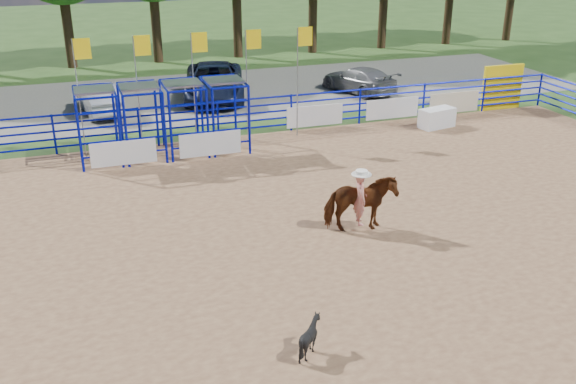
# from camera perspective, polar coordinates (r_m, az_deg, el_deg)

# --- Properties ---
(ground) EXTENTS (120.00, 120.00, 0.00)m
(ground) POSITION_cam_1_polar(r_m,az_deg,el_deg) (16.37, 1.84, -5.39)
(ground) COLOR #355421
(ground) RESTS_ON ground
(arena_dirt) EXTENTS (30.00, 20.00, 0.02)m
(arena_dirt) POSITION_cam_1_polar(r_m,az_deg,el_deg) (16.37, 1.84, -5.36)
(arena_dirt) COLOR #966E4B
(arena_dirt) RESTS_ON ground
(gravel_strip) EXTENTS (40.00, 10.00, 0.01)m
(gravel_strip) POSITION_cam_1_polar(r_m,az_deg,el_deg) (31.88, -9.06, 8.40)
(gravel_strip) COLOR slate
(gravel_strip) RESTS_ON ground
(announcer_table) EXTENTS (1.58, 0.98, 0.79)m
(announcer_table) POSITION_cam_1_polar(r_m,az_deg,el_deg) (27.05, 13.10, 6.43)
(announcer_table) COLOR silver
(announcer_table) RESTS_ON arena_dirt
(horse_and_rider) EXTENTS (2.00, 1.17, 2.46)m
(horse_and_rider) POSITION_cam_1_polar(r_m,az_deg,el_deg) (17.21, 6.44, -0.72)
(horse_and_rider) COLOR #602F13
(horse_and_rider) RESTS_ON arena_dirt
(calf) EXTENTS (0.71, 0.64, 0.75)m
(calf) POSITION_cam_1_polar(r_m,az_deg,el_deg) (12.60, 1.96, -12.75)
(calf) COLOR black
(calf) RESTS_ON arena_dirt
(car_b) EXTENTS (1.90, 4.15, 1.32)m
(car_b) POSITION_cam_1_polar(r_m,az_deg,el_deg) (29.56, -16.40, 7.98)
(car_b) COLOR #989AA0
(car_b) RESTS_ON gravel_strip
(car_c) EXTENTS (3.99, 6.35, 1.64)m
(car_c) POSITION_cam_1_polar(r_m,az_deg,el_deg) (31.04, -6.59, 9.72)
(car_c) COLOR black
(car_c) RESTS_ON gravel_strip
(car_d) EXTENTS (2.99, 4.64, 1.25)m
(car_d) POSITION_cam_1_polar(r_m,az_deg,el_deg) (32.34, 6.31, 9.90)
(car_d) COLOR slate
(car_d) RESTS_ON gravel_strip
(perimeter_fence) EXTENTS (30.10, 20.10, 1.50)m
(perimeter_fence) POSITION_cam_1_polar(r_m,az_deg,el_deg) (16.04, 1.87, -3.02)
(perimeter_fence) COLOR #0811B0
(perimeter_fence) RESTS_ON ground
(chute_assembly) EXTENTS (19.32, 2.41, 4.20)m
(chute_assembly) POSITION_cam_1_polar(r_m,az_deg,el_deg) (23.48, -10.20, 6.38)
(chute_assembly) COLOR #0811B0
(chute_assembly) RESTS_ON ground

